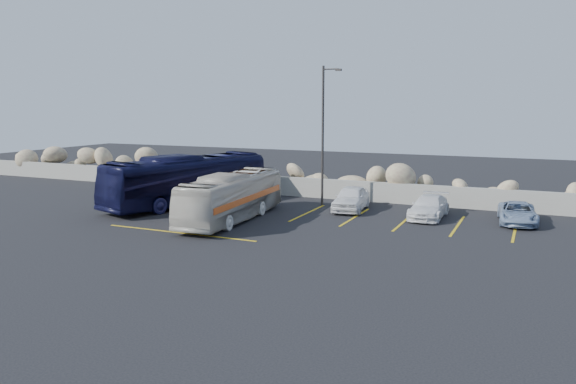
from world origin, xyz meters
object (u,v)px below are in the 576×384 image
at_px(car_a, 351,198).
at_px(lamppost, 324,132).
at_px(car_d, 518,213).
at_px(vintage_bus, 232,197).
at_px(tour_coach, 187,180).
at_px(car_c, 429,207).

bearing_deg(car_a, lamppost, 153.19).
bearing_deg(car_d, vintage_bus, -165.10).
xyz_separation_m(tour_coach, car_a, (9.26, 2.34, -0.80)).
bearing_deg(car_c, vintage_bus, -151.60).
xyz_separation_m(vintage_bus, car_a, (4.71, 5.05, -0.53)).
distance_m(car_a, car_c, 4.37).
bearing_deg(tour_coach, car_a, 31.48).
bearing_deg(lamppost, car_c, -10.01).
height_order(vintage_bus, car_a, vintage_bus).
bearing_deg(lamppost, tour_coach, -157.09).
distance_m(lamppost, car_d, 11.24).
bearing_deg(lamppost, car_d, -3.83).
distance_m(tour_coach, car_a, 9.58).
height_order(vintage_bus, car_d, vintage_bus).
bearing_deg(car_a, tour_coach, -171.57).
bearing_deg(tour_coach, lamppost, 40.19).
bearing_deg(car_c, car_a, 176.30).
xyz_separation_m(tour_coach, car_d, (17.88, 2.38, -0.95)).
relative_size(car_a, car_d, 1.05).
xyz_separation_m(lamppost, car_d, (10.57, -0.71, -3.77)).
bearing_deg(car_c, lamppost, 171.06).
bearing_deg(vintage_bus, car_a, 43.18).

